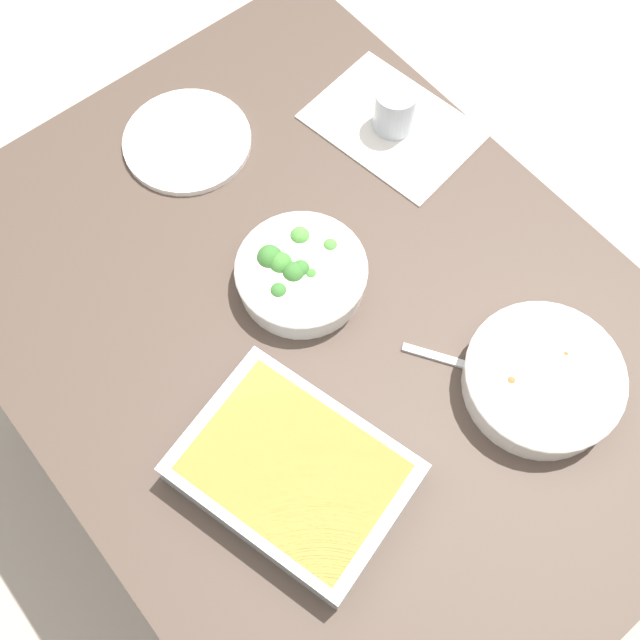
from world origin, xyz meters
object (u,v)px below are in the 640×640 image
at_px(baking_dish, 294,472).
at_px(spoon_by_stew, 476,368).
at_px(stew_bowl, 543,379).
at_px(broccoli_bowl, 300,273).
at_px(drink_cup, 395,111).
at_px(side_plate, 187,141).

relative_size(baking_dish, spoon_by_stew, 2.20).
relative_size(stew_bowl, broccoli_bowl, 1.13).
bearing_deg(baking_dish, drink_cup, 125.80).
relative_size(broccoli_bowl, spoon_by_stew, 1.30).
bearing_deg(stew_bowl, broccoli_bowl, -155.90).
xyz_separation_m(baking_dish, spoon_by_stew, (0.04, 0.31, -0.03)).
relative_size(broccoli_bowl, drink_cup, 2.41).
bearing_deg(stew_bowl, baking_dish, -108.64).
height_order(drink_cup, side_plate, drink_cup).
height_order(stew_bowl, baking_dish, baking_dish).
bearing_deg(spoon_by_stew, baking_dish, -97.95).
height_order(baking_dish, spoon_by_stew, baking_dish).
relative_size(stew_bowl, baking_dish, 0.67).
distance_m(stew_bowl, drink_cup, 0.52).
bearing_deg(side_plate, drink_cup, 56.46).
bearing_deg(stew_bowl, side_plate, -168.48).
xyz_separation_m(baking_dish, side_plate, (-0.57, 0.22, -0.03)).
distance_m(stew_bowl, baking_dish, 0.38).
distance_m(side_plate, spoon_by_stew, 0.62).
xyz_separation_m(baking_dish, drink_cup, (-0.37, 0.52, 0.00)).
bearing_deg(spoon_by_stew, broccoli_bowl, -158.58).
relative_size(side_plate, spoon_by_stew, 1.40).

